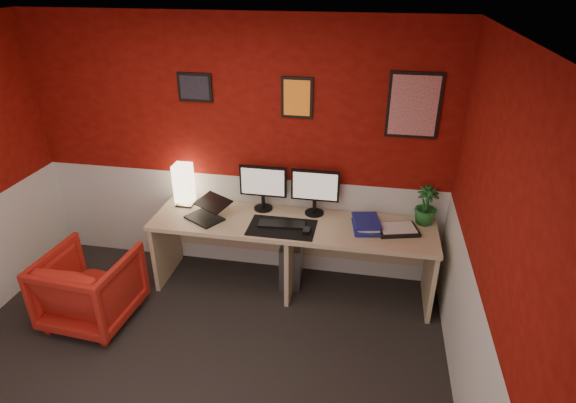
# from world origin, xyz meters

# --- Properties ---
(ground) EXTENTS (4.00, 3.50, 0.01)m
(ground) POSITION_xyz_m (0.00, 0.00, 0.00)
(ground) COLOR black
(ground) RESTS_ON ground
(ceiling) EXTENTS (4.00, 3.50, 0.01)m
(ceiling) POSITION_xyz_m (0.00, 0.00, 2.50)
(ceiling) COLOR white
(ceiling) RESTS_ON ground
(wall_back) EXTENTS (4.00, 0.01, 2.50)m
(wall_back) POSITION_xyz_m (0.00, 1.75, 1.25)
(wall_back) COLOR maroon
(wall_back) RESTS_ON ground
(wall_right) EXTENTS (0.01, 3.50, 2.50)m
(wall_right) POSITION_xyz_m (2.00, 0.00, 1.25)
(wall_right) COLOR maroon
(wall_right) RESTS_ON ground
(wainscot_back) EXTENTS (4.00, 0.01, 1.00)m
(wainscot_back) POSITION_xyz_m (0.00, 1.75, 0.50)
(wainscot_back) COLOR silver
(wainscot_back) RESTS_ON ground
(wainscot_right) EXTENTS (0.01, 3.50, 1.00)m
(wainscot_right) POSITION_xyz_m (2.00, 0.00, 0.50)
(wainscot_right) COLOR silver
(wainscot_right) RESTS_ON ground
(desk) EXTENTS (2.60, 0.65, 0.73)m
(desk) POSITION_xyz_m (0.60, 1.41, 0.36)
(desk) COLOR tan
(desk) RESTS_ON ground
(shoji_lamp) EXTENTS (0.16, 0.16, 0.40)m
(shoji_lamp) POSITION_xyz_m (-0.49, 1.58, 0.93)
(shoji_lamp) COLOR #FFE5B2
(shoji_lamp) RESTS_ON desk
(laptop) EXTENTS (0.40, 0.37, 0.22)m
(laptop) POSITION_xyz_m (-0.21, 1.33, 0.84)
(laptop) COLOR black
(laptop) RESTS_ON desk
(monitor_left) EXTENTS (0.45, 0.06, 0.58)m
(monitor_left) POSITION_xyz_m (0.28, 1.63, 1.02)
(monitor_left) COLOR black
(monitor_left) RESTS_ON desk
(monitor_right) EXTENTS (0.45, 0.06, 0.58)m
(monitor_right) POSITION_xyz_m (0.78, 1.62, 1.02)
(monitor_right) COLOR black
(monitor_right) RESTS_ON desk
(desk_mat) EXTENTS (0.60, 0.38, 0.01)m
(desk_mat) POSITION_xyz_m (0.53, 1.30, 0.73)
(desk_mat) COLOR black
(desk_mat) RESTS_ON desk
(keyboard) EXTENTS (0.43, 0.17, 0.02)m
(keyboard) POSITION_xyz_m (0.52, 1.34, 0.74)
(keyboard) COLOR black
(keyboard) RESTS_ON desk_mat
(mouse) EXTENTS (0.06, 0.10, 0.03)m
(mouse) POSITION_xyz_m (0.75, 1.26, 0.75)
(mouse) COLOR black
(mouse) RESTS_ON desk_mat
(book_bottom) EXTENTS (0.28, 0.35, 0.03)m
(book_bottom) POSITION_xyz_m (1.15, 1.40, 0.75)
(book_bottom) COLOR navy
(book_bottom) RESTS_ON desk
(book_middle) EXTENTS (0.22, 0.28, 0.02)m
(book_middle) POSITION_xyz_m (1.19, 1.42, 0.77)
(book_middle) COLOR silver
(book_middle) RESTS_ON book_bottom
(book_top) EXTENTS (0.28, 0.35, 0.03)m
(book_top) POSITION_xyz_m (1.15, 1.42, 0.79)
(book_top) COLOR navy
(book_top) RESTS_ON book_middle
(zen_tray) EXTENTS (0.40, 0.33, 0.03)m
(zen_tray) POSITION_xyz_m (1.54, 1.43, 0.74)
(zen_tray) COLOR black
(zen_tray) RESTS_ON desk
(potted_plant) EXTENTS (0.23, 0.23, 0.36)m
(potted_plant) POSITION_xyz_m (1.78, 1.62, 0.91)
(potted_plant) COLOR #19591E
(potted_plant) RESTS_ON desk
(pc_tower) EXTENTS (0.23, 0.46, 0.45)m
(pc_tower) POSITION_xyz_m (0.57, 1.55, 0.23)
(pc_tower) COLOR #99999E
(pc_tower) RESTS_ON ground
(armchair) EXTENTS (0.76, 0.78, 0.66)m
(armchair) POSITION_xyz_m (-1.05, 0.67, 0.33)
(armchair) COLOR red
(armchair) RESTS_ON ground
(art_left) EXTENTS (0.32, 0.02, 0.26)m
(art_left) POSITION_xyz_m (-0.35, 1.74, 1.85)
(art_left) COLOR black
(art_left) RESTS_ON wall_back
(art_center) EXTENTS (0.28, 0.02, 0.36)m
(art_center) POSITION_xyz_m (0.58, 1.74, 1.80)
(art_center) COLOR orange
(art_center) RESTS_ON wall_back
(art_right) EXTENTS (0.44, 0.02, 0.56)m
(art_right) POSITION_xyz_m (1.58, 1.74, 1.78)
(art_right) COLOR red
(art_right) RESTS_ON wall_back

